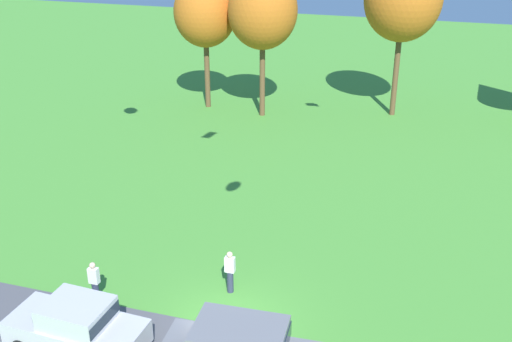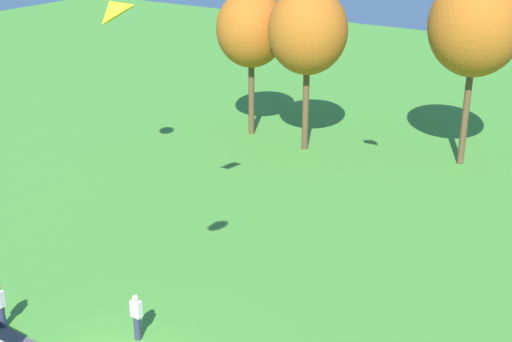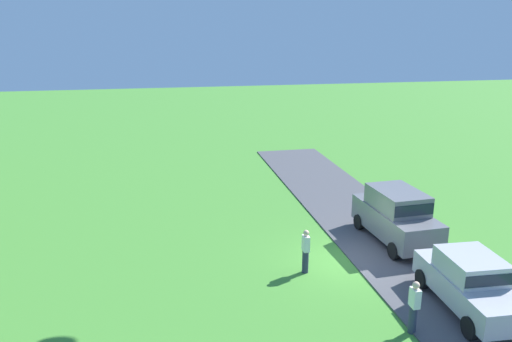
{
  "view_description": "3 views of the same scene",
  "coord_description": "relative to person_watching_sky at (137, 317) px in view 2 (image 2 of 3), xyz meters",
  "views": [
    {
      "loc": [
        5.55,
        -15.21,
        13.22
      ],
      "look_at": [
        -0.73,
        5.75,
        3.24
      ],
      "focal_mm": 42.0,
      "sensor_mm": 36.0,
      "label": 1
    },
    {
      "loc": [
        13.66,
        -12.81,
        14.19
      ],
      "look_at": [
        2.37,
        4.73,
        5.82
      ],
      "focal_mm": 50.0,
      "sensor_mm": 36.0,
      "label": 2
    },
    {
      "loc": [
        -16.86,
        7.23,
        8.92
      ],
      "look_at": [
        2.86,
        3.18,
        3.06
      ],
      "focal_mm": 35.0,
      "sensor_mm": 36.0,
      "label": 3
    }
  ],
  "objects": [
    {
      "name": "kite_delta_trailing_tail",
      "position": [
        2.07,
        -2.15,
        10.6
      ],
      "size": [
        1.32,
        1.29,
        0.84
      ],
      "primitive_type": "cone",
      "rotation": [
        0.55,
        0.0,
        5.1
      ],
      "color": "yellow"
    },
    {
      "name": "person_watching_sky",
      "position": [
        0.0,
        0.0,
        0.0
      ],
      "size": [
        0.36,
        0.24,
        1.71
      ],
      "color": "#2D334C",
      "rests_on": "ground"
    },
    {
      "name": "person_beside_suv",
      "position": [
        -4.35,
        -2.03,
        0.0
      ],
      "size": [
        0.36,
        0.24,
        1.71
      ],
      "color": "#2D334C",
      "rests_on": "ground"
    },
    {
      "name": "tree_lone_near",
      "position": [
        -4.39,
        19.38,
        5.95
      ],
      "size": [
        4.39,
        4.39,
        9.27
      ],
      "color": "brown",
      "rests_on": "ground"
    },
    {
      "name": "tree_far_left",
      "position": [
        3.94,
        21.99,
        6.67
      ],
      "size": [
        4.85,
        4.85,
        10.24
      ],
      "color": "brown",
      "rests_on": "ground"
    },
    {
      "name": "tree_center_back",
      "position": [
        -8.51,
        20.05,
        5.53
      ],
      "size": [
        4.12,
        4.12,
        8.7
      ],
      "color": "brown",
      "rests_on": "ground"
    }
  ]
}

